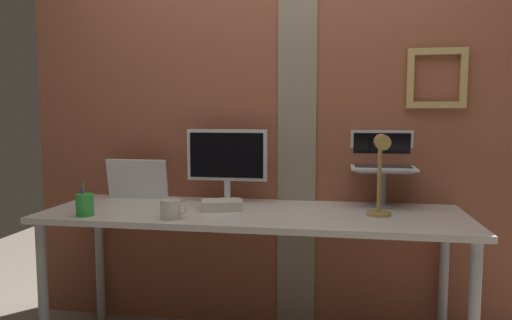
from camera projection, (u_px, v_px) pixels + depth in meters
brick_wall_back at (283, 97)px, 2.73m from camera, size 3.00×0.16×2.69m
desk at (253, 224)px, 2.42m from camera, size 2.11×0.69×0.76m
monitor at (227, 159)px, 2.64m from camera, size 0.45×0.18×0.40m
laptop_stand at (383, 181)px, 2.51m from camera, size 0.28×0.22×0.20m
laptop at (382, 158)px, 2.55m from camera, size 0.33×0.25×0.20m
whiteboard_panel at (137, 179)px, 2.76m from camera, size 0.36×0.05×0.23m
desk_lamp at (381, 166)px, 2.23m from camera, size 0.12×0.20×0.40m
pen_cup at (85, 205)px, 2.29m from camera, size 0.08×0.08×0.16m
coffee_mug at (171, 209)px, 2.22m from camera, size 0.13×0.09×0.09m
paper_clutter_stack at (222, 205)px, 2.43m from camera, size 0.23×0.19×0.05m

